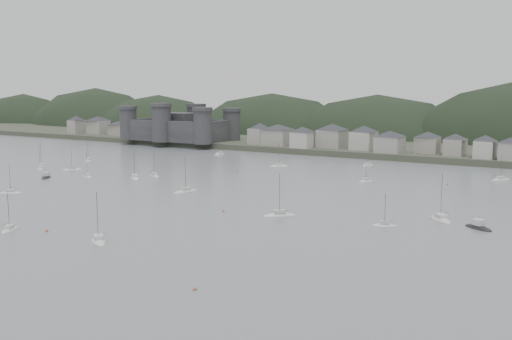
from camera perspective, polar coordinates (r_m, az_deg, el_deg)
The scene contains 10 objects.
ground at distance 137.76m, azimuth -17.00°, elevation -6.11°, with size 900.00×900.00×0.00m, color slate.
far_shore_land at distance 396.25m, azimuth 17.27°, elevation 3.05°, with size 900.00×250.00×3.00m, color #383D2D.
forested_ridge at distance 371.65m, azimuth 16.88°, elevation 0.79°, with size 851.55×103.94×102.57m.
castle at distance 347.51m, azimuth -7.54°, elevation 4.27°, with size 66.00×43.00×20.00m.
waterfront_town at distance 275.86m, azimuth 21.41°, elevation 2.39°, with size 451.48×28.46×12.92m.
sailboat_lead at distance 276.02m, azimuth -16.17°, elevation 0.85°, with size 8.00×8.87×12.41m.
moored_fleet at distance 183.99m, azimuth -2.30°, elevation -2.23°, with size 262.53×175.70×13.29m.
motor_launch_near at distance 147.08m, azimuth 21.03°, elevation -5.29°, with size 8.04×6.46×3.85m.
motor_launch_far at distance 229.17m, azimuth -19.94°, elevation -0.66°, with size 6.66×7.66×3.81m.
mooring_buoys at distance 176.95m, azimuth -2.25°, elevation -2.65°, with size 165.67×134.99×0.70m.
Camera 1 is at (102.07, -86.62, 32.51)m, focal length 40.67 mm.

